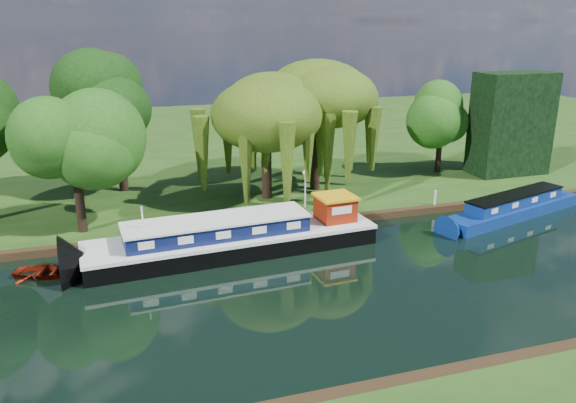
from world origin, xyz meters
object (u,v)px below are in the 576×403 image
object	(u,v)px
red_dinghy	(45,276)
white_cruiser	(518,209)
dutch_barge	(236,237)
narrowboat	(514,208)

from	to	relation	value
red_dinghy	white_cruiser	bearing A→B (deg)	-68.48
red_dinghy	white_cruiser	xyz separation A→B (m)	(29.85, 1.58, 0.00)
dutch_barge	red_dinghy	bearing A→B (deg)	177.15
narrowboat	white_cruiser	bearing A→B (deg)	24.33
dutch_barge	red_dinghy	xyz separation A→B (m)	(-9.86, -0.15, -0.84)
dutch_barge	narrowboat	size ratio (longest dim) A/B	1.38
dutch_barge	red_dinghy	size ratio (longest dim) A/B	5.38
red_dinghy	white_cruiser	distance (m)	29.89
white_cruiser	narrowboat	bearing A→B (deg)	137.53
narrowboat	red_dinghy	xyz separation A→B (m)	(-28.47, -0.41, -0.60)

